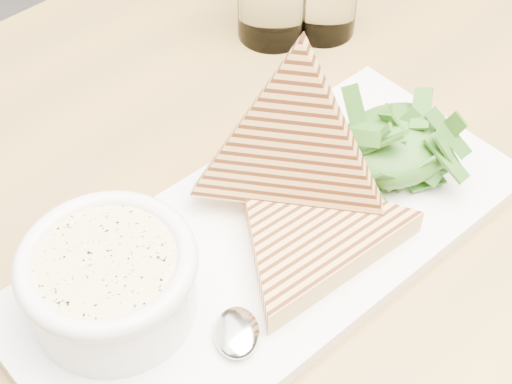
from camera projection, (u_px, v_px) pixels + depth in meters
table_top at (384, 216)px, 0.66m from camera, size 1.41×1.03×0.04m
table_leg_br at (467, 64)px, 1.38m from camera, size 0.06×0.06×0.69m
platter at (271, 244)px, 0.60m from camera, size 0.43×0.23×0.02m
soup_bowl at (112, 288)px, 0.54m from camera, size 0.12×0.12×0.05m
soup at (106, 264)px, 0.52m from camera, size 0.10×0.10×0.01m
bowl_rim at (106, 262)px, 0.52m from camera, size 0.12×0.12×0.01m
sandwich_flat at (310, 235)px, 0.59m from camera, size 0.18×0.18×0.02m
sandwich_lean at (292, 149)px, 0.58m from camera, size 0.23×0.23×0.20m
salad_base at (396, 144)px, 0.64m from camera, size 0.11×0.08×0.04m
arugula_pile at (397, 139)px, 0.63m from camera, size 0.11×0.10×0.05m
spoon_bowl at (237, 332)px, 0.53m from camera, size 0.05×0.05×0.01m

